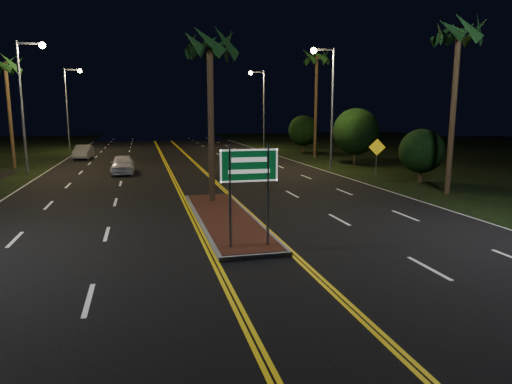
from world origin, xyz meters
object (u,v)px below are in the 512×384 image
object	(u,v)px
streetlight_left_mid	(27,92)
shrub_mid	(356,131)
palm_median	(210,45)
car_near	(123,163)
streetlight_right_far	(261,100)
streetlight_right_mid	(328,94)
warning_sign	(377,153)
palm_right_near	(459,33)
palm_right_far	(317,59)
highway_sign	(249,175)
shrub_near	(422,151)
streetlight_left_far	(70,100)
shrub_far	(303,131)
car_far	(83,151)
median_island	(225,218)
palm_left_far	(5,65)

from	to	relation	value
streetlight_left_mid	shrub_mid	world-z (taller)	streetlight_left_mid
palm_median	shrub_mid	distance (m)	19.97
streetlight_left_mid	car_near	world-z (taller)	streetlight_left_mid
streetlight_right_far	palm_median	size ratio (longest dim) A/B	1.08
streetlight_right_mid	warning_sign	xyz separation A→B (m)	(1.16, -5.65, -3.97)
streetlight_right_far	palm_median	world-z (taller)	streetlight_right_far
palm_right_near	palm_right_far	world-z (taller)	palm_right_far
palm_right_near	warning_sign	size ratio (longest dim) A/B	3.60
highway_sign	palm_median	world-z (taller)	palm_median
highway_sign	streetlight_right_mid	size ratio (longest dim) A/B	0.36
streetlight_left_mid	streetlight_right_mid	bearing A→B (deg)	-5.38
shrub_near	streetlight_left_far	bearing A→B (deg)	128.79
highway_sign	shrub_far	world-z (taller)	shrub_far
palm_median	car_far	xyz separation A→B (m)	(-8.44, 24.04, -6.53)
highway_sign	streetlight_left_far	xyz separation A→B (m)	(-10.61, 41.20, 3.25)
palm_median	streetlight_left_mid	bearing A→B (deg)	128.17
streetlight_left_mid	shrub_far	bearing A→B (deg)	26.18
streetlight_right_far	palm_median	distance (m)	33.28
median_island	shrub_mid	world-z (taller)	shrub_mid
streetlight_left_mid	shrub_mid	size ratio (longest dim) A/B	1.95
streetlight_right_far	palm_right_near	world-z (taller)	palm_right_near
streetlight_right_far	palm_right_far	bearing A→B (deg)	-79.67
palm_right_near	shrub_far	xyz separation A→B (m)	(1.30, 26.00, -5.88)
median_island	warning_sign	world-z (taller)	warning_sign
streetlight_right_far	shrub_far	xyz separation A→B (m)	(3.19, -6.00, -3.32)
median_island	palm_median	size ratio (longest dim) A/B	1.23
streetlight_left_mid	streetlight_left_far	bearing A→B (deg)	90.00
median_island	palm_right_far	bearing A→B (deg)	60.90
streetlight_right_far	palm_left_far	bearing A→B (deg)	-149.12
warning_sign	car_near	bearing A→B (deg)	177.57
shrub_near	car_near	xyz separation A→B (m)	(-18.01, 8.73, -1.16)
shrub_mid	warning_sign	size ratio (longest dim) A/B	1.79
streetlight_left_far	warning_sign	xyz separation A→B (m)	(22.38, -27.65, -3.97)
streetlight_right_far	palm_right_far	world-z (taller)	palm_right_far
streetlight_right_mid	palm_right_far	bearing A→B (deg)	74.71
palm_median	shrub_far	xyz separation A→B (m)	(13.80, 25.50, -4.94)
shrub_far	warning_sign	world-z (taller)	shrub_far
highway_sign	shrub_mid	world-z (taller)	shrub_mid
palm_right_near	shrub_mid	bearing A→B (deg)	83.88
shrub_mid	car_near	distance (m)	18.66
car_near	median_island	bearing A→B (deg)	-73.83
palm_right_far	shrub_mid	size ratio (longest dim) A/B	2.23
palm_right_near	palm_median	bearing A→B (deg)	177.71
median_island	warning_sign	distance (m)	15.12
highway_sign	shrub_far	size ratio (longest dim) A/B	0.81
palm_left_far	warning_sign	size ratio (longest dim) A/B	3.41
median_island	car_near	world-z (taller)	car_near
car_far	warning_sign	xyz separation A→B (m)	(20.21, -18.19, 0.95)
streetlight_right_far	palm_right_far	xyz separation A→B (m)	(2.19, -12.00, 3.49)
car_far	streetlight_right_mid	bearing A→B (deg)	-29.05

